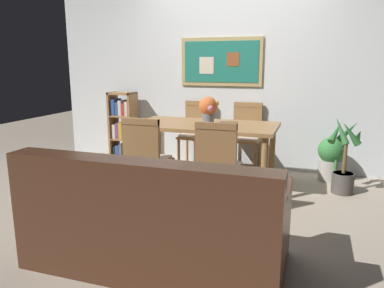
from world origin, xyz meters
TOP-DOWN VIEW (x-y plane):
  - ground_plane at (0.00, 0.00)m, footprint 12.00×12.00m
  - wall_back_with_painting at (-0.00, 1.42)m, footprint 5.20×0.14m
  - dining_table at (-0.09, 0.40)m, footprint 1.63×0.85m
  - dining_chair_far_left at (-0.45, 1.18)m, footprint 0.40×0.41m
  - dining_chair_far_right at (0.24, 1.21)m, footprint 0.40×0.41m
  - dining_chair_near_left at (-0.48, -0.38)m, footprint 0.40×0.41m
  - dining_chair_near_right at (0.27, -0.39)m, footprint 0.40×0.41m
  - leather_couch at (0.08, -1.41)m, footprint 1.80×0.84m
  - bookshelf at (-1.56, 1.13)m, footprint 0.36×0.28m
  - potted_ivy at (1.31, 1.09)m, footprint 0.32×0.32m
  - potted_palm at (1.44, 0.65)m, footprint 0.37×0.36m
  - flower_vase at (-0.04, 0.36)m, footprint 0.22×0.22m

SIDE VIEW (x-z plane):
  - ground_plane at x=0.00m, z-range 0.00..0.00m
  - potted_ivy at x=1.31m, z-range 0.01..0.55m
  - leather_couch at x=0.08m, z-range -0.11..0.73m
  - potted_palm at x=1.44m, z-range -0.09..0.78m
  - bookshelf at x=-1.56m, z-range -0.03..0.99m
  - dining_chair_far_left at x=-0.45m, z-range 0.08..0.99m
  - dining_chair_far_right at x=0.24m, z-range 0.08..0.99m
  - dining_chair_near_left at x=-0.48m, z-range 0.08..0.99m
  - dining_chair_near_right at x=0.27m, z-range 0.08..0.99m
  - dining_table at x=-0.09m, z-range 0.28..1.02m
  - flower_vase at x=-0.04m, z-range 0.77..1.08m
  - wall_back_with_painting at x=0.00m, z-range 0.00..2.60m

